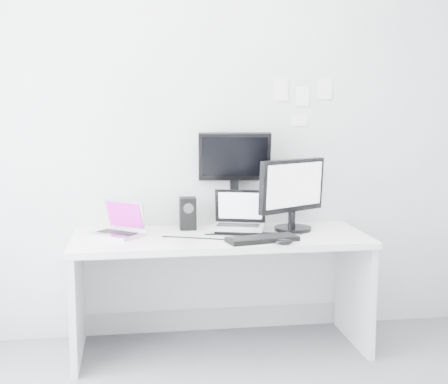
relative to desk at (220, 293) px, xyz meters
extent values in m
plane|color=silver|center=(0.00, 0.35, 0.99)|extent=(3.60, 0.00, 3.60)
cube|color=white|center=(0.00, 0.00, 0.00)|extent=(1.80, 0.70, 0.73)
cube|color=#A8A7AC|center=(-0.63, 0.07, 0.48)|extent=(0.37, 0.36, 0.23)
cube|color=black|center=(-0.18, 0.22, 0.47)|extent=(0.13, 0.13, 0.21)
cube|color=#A3A6AB|center=(0.12, 0.06, 0.50)|extent=(0.38, 0.33, 0.27)
cube|color=black|center=(0.13, 0.29, 0.68)|extent=(0.48, 0.22, 0.64)
cube|color=black|center=(0.48, 0.08, 0.60)|extent=(0.56, 0.46, 0.47)
cube|color=black|center=(0.22, -0.21, 0.38)|extent=(0.44, 0.24, 0.03)
ellipsoid|color=black|center=(0.32, -0.31, 0.38)|extent=(0.11, 0.08, 0.03)
cube|color=white|center=(0.45, 0.34, 1.26)|extent=(0.10, 0.00, 0.14)
cube|color=white|center=(0.60, 0.34, 1.22)|extent=(0.09, 0.00, 0.13)
cube|color=white|center=(0.75, 0.34, 1.26)|extent=(0.10, 0.00, 0.14)
cube|color=white|center=(0.58, 0.34, 1.05)|extent=(0.11, 0.00, 0.08)
camera|label=1|loc=(-0.52, -3.70, 1.16)|focal=49.97mm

